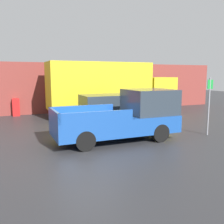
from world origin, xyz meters
TOP-DOWN VIEW (x-y plane):
  - ground_plane at (0.00, 0.00)m, footprint 60.00×60.00m
  - building_wall at (0.00, 8.71)m, footprint 28.00×0.15m
  - pickup_truck at (1.71, 0.14)m, footprint 5.08×2.01m
  - car at (1.91, 3.24)m, footprint 4.61×1.99m
  - delivery_truck at (3.50, 6.35)m, footprint 8.70×2.39m
  - parking_sign at (5.42, -0.60)m, footprint 0.30×0.07m
  - newspaper_box at (-2.31, 8.39)m, footprint 0.45×0.40m

SIDE VIEW (x-z plane):
  - ground_plane at x=0.00m, z-range 0.00..0.00m
  - newspaper_box at x=-2.31m, z-range 0.00..1.15m
  - car at x=1.91m, z-range 0.00..1.64m
  - pickup_truck at x=1.71m, z-range -0.08..2.00m
  - parking_sign at x=5.42m, z-range 0.16..2.74m
  - building_wall at x=0.00m, z-range 0.00..3.54m
  - delivery_truck at x=3.50m, z-range 0.15..3.63m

